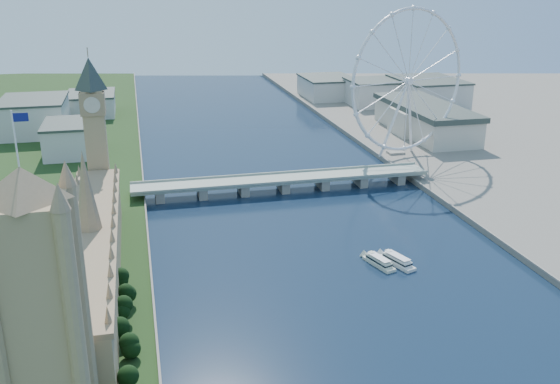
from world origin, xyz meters
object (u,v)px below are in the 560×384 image
object	(u,v)px
tour_boat_near	(379,265)
tour_boat_far	(397,264)
victoria_tower	(39,307)
london_eye	(408,82)

from	to	relation	value
tour_boat_near	tour_boat_far	distance (m)	10.31
tour_boat_near	tour_boat_far	bearing A→B (deg)	-23.21
victoria_tower	tour_boat_far	distance (m)	205.86
london_eye	tour_boat_near	distance (m)	225.28
tour_boat_far	tour_boat_near	bearing A→B (deg)	154.62
tour_boat_far	london_eye	bearing A→B (deg)	46.45
tour_boat_far	victoria_tower	bearing A→B (deg)	-165.92
london_eye	tour_boat_far	world-z (taller)	london_eye
victoria_tower	london_eye	size ratio (longest dim) A/B	0.90
tour_boat_near	tour_boat_far	world-z (taller)	tour_boat_far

